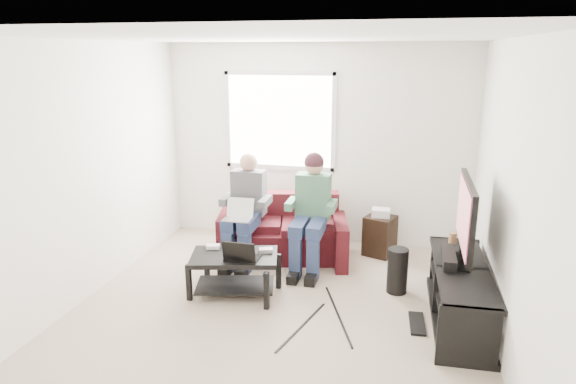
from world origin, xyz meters
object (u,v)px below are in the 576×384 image
at_px(tv, 466,217).
at_px(end_table, 380,234).
at_px(tv_stand, 460,297).
at_px(subwoofer, 397,271).
at_px(coffee_table, 235,265).
at_px(sofa, 283,233).

xyz_separation_m(tv, end_table, (-0.84, 1.39, -0.73)).
height_order(tv_stand, subwoofer, tv_stand).
relative_size(subwoofer, end_table, 0.81).
distance_m(coffee_table, tv, 2.35).
bearing_deg(sofa, tv_stand, -30.45).
bearing_deg(subwoofer, tv_stand, -38.41).
bearing_deg(end_table, sofa, -165.45).
relative_size(sofa, tv, 1.60).
height_order(coffee_table, tv_stand, tv_stand).
bearing_deg(sofa, tv, -28.33).
bearing_deg(tv, sofa, 151.67).
xyz_separation_m(sofa, coffee_table, (-0.23, -1.16, 0.04)).
height_order(tv_stand, tv, tv).
xyz_separation_m(tv_stand, end_table, (-0.84, 1.49, 0.03)).
distance_m(tv, subwoofer, 1.03).
bearing_deg(end_table, tv, -59.01).
distance_m(tv_stand, end_table, 1.71).
bearing_deg(tv_stand, end_table, 119.35).
relative_size(tv_stand, tv, 1.49).
height_order(tv_stand, end_table, end_table).
relative_size(tv, subwoofer, 2.25).
xyz_separation_m(tv, subwoofer, (-0.59, 0.37, -0.76)).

